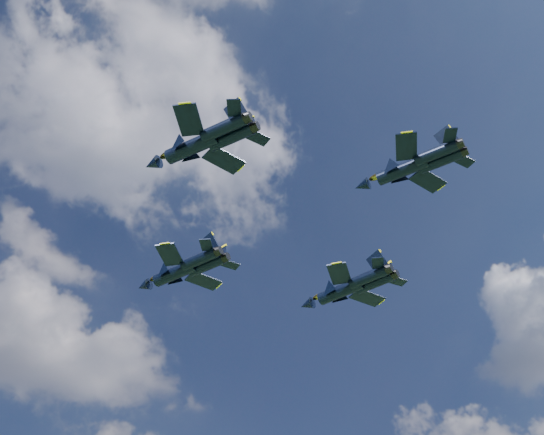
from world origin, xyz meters
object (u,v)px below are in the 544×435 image
Objects in this scene: jet_lead at (173,274)px; jet_right at (338,292)px; jet_slot at (399,171)px; jet_left at (189,148)px.

jet_lead is 23.10m from jet_right.
jet_lead is at bearing 143.24° from jet_right.
jet_right is at bearing 43.70° from jet_slot.
jet_slot reaches higher than jet_lead.
jet_slot is at bearing -46.78° from jet_left.
jet_lead is 1.10× the size of jet_slot.
jet_lead is 0.92× the size of jet_right.
jet_lead is 32.33m from jet_slot.
jet_slot is at bearing -88.51° from jet_lead.
jet_right is at bearing -1.87° from jet_left.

